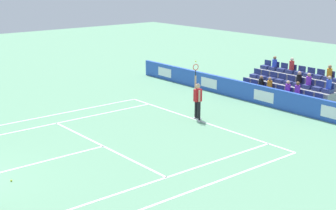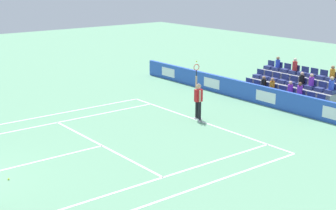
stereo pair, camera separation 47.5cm
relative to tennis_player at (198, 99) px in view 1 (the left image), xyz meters
name	(u,v)px [view 1 (the left image)]	position (x,y,z in m)	size (l,w,h in m)	color
line_baseline	(201,121)	(-0.37, 0.11, -0.99)	(10.97, 0.10, 0.01)	white
line_service	(103,146)	(-0.37, 5.60, -0.99)	(8.23, 0.10, 0.01)	white
line_centre_service	(30,165)	(-0.37, 8.80, -0.99)	(0.10, 6.40, 0.01)	white
line_singles_sideline_left	(48,125)	(3.75, 6.05, -0.99)	(0.10, 11.89, 0.01)	white
line_singles_sideline_right	(156,181)	(-4.48, 6.05, -0.99)	(0.10, 11.89, 0.01)	white
line_doubles_sideline_left	(35,118)	(5.12, 6.05, -0.99)	(0.10, 11.89, 0.01)	white
line_doubles_sideline_right	(183,194)	(-5.85, 6.05, -0.99)	(0.10, 11.89, 0.01)	white
line_centre_mark	(199,122)	(-0.37, 0.21, -0.99)	(0.10, 0.20, 0.01)	white
sponsor_barrier	(265,96)	(-0.37, -4.59, -0.48)	(21.02, 0.22, 1.02)	blue
tennis_player	(198,99)	(0.00, 0.00, 0.00)	(0.51, 0.39, 2.85)	black
stadium_stand	(292,89)	(-0.38, -6.90, -0.44)	(5.58, 2.85, 2.18)	gray
loose_tennis_ball	(11,181)	(-1.36, 9.91, -0.96)	(0.07, 0.07, 0.07)	#D1E533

